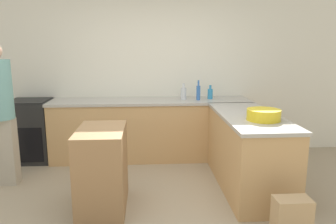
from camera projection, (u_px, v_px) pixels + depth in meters
The scene contains 11 objects.
ground_plane at pixel (154, 217), 3.37m from camera, with size 14.00×14.00×0.00m, color tan.
wall_back at pixel (150, 70), 5.23m from camera, with size 8.00×0.06×2.70m.
counter_back at pixel (151, 129), 5.07m from camera, with size 3.03×0.67×0.92m.
counter_peninsula at pixel (248, 151), 4.01m from camera, with size 0.69×1.70×0.92m.
range_oven at pixel (31, 130), 4.97m from camera, with size 0.60×0.61×0.93m.
island_table at pixel (102, 169), 3.48m from camera, with size 0.49×0.79×0.88m.
mixing_bowl at pixel (264, 115), 3.62m from camera, with size 0.37×0.37×0.12m.
vinegar_bottle_clear at pixel (183, 93), 4.98m from camera, with size 0.09×0.09×0.25m.
water_bottle_blue at pixel (198, 92), 4.95m from camera, with size 0.06×0.06×0.30m.
dish_soap_bottle at pixel (210, 93), 5.05m from camera, with size 0.08×0.08×0.21m.
paper_bag at pixel (291, 220), 2.92m from camera, with size 0.32×0.19×0.41m.
Camera 1 is at (-0.05, -3.08, 1.74)m, focal length 35.00 mm.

